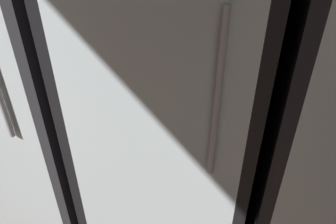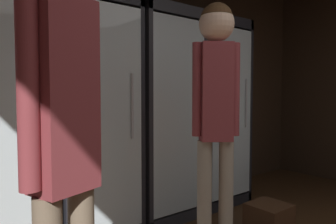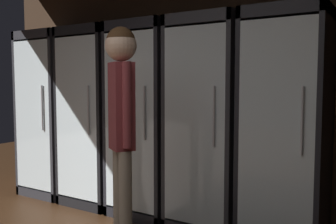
{
  "view_description": "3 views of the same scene",
  "coord_description": "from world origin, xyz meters",
  "px_view_note": "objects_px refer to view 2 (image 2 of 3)",
  "views": [
    {
      "loc": [
        -1.14,
        1.63,
        1.51
      ],
      "look_at": [
        -1.4,
        2.62,
        0.82
      ],
      "focal_mm": 34.28,
      "sensor_mm": 36.0,
      "label": 1
    },
    {
      "loc": [
        -1.78,
        0.29,
        1.15
      ],
      "look_at": [
        0.09,
        2.66,
        0.99
      ],
      "focal_mm": 33.46,
      "sensor_mm": 36.0,
      "label": 2
    },
    {
      "loc": [
        1.45,
        -0.43,
        1.34
      ],
      "look_at": [
        -0.31,
        2.44,
        1.08
      ],
      "focal_mm": 39.71,
      "sensor_mm": 36.0,
      "label": 3
    }
  ],
  "objects_px": {
    "cooler_far_right": "(207,113)",
    "wine_crate_floor": "(269,221)",
    "cooler_right": "(156,116)",
    "cooler_center": "(88,120)",
    "shopper_near": "(216,97)",
    "shopper_far": "(63,100)"
  },
  "relations": [
    {
      "from": "shopper_far",
      "to": "wine_crate_floor",
      "type": "bearing_deg",
      "value": 13.16
    },
    {
      "from": "cooler_right",
      "to": "shopper_near",
      "type": "bearing_deg",
      "value": -103.96
    },
    {
      "from": "cooler_center",
      "to": "wine_crate_floor",
      "type": "distance_m",
      "value": 1.68
    },
    {
      "from": "cooler_right",
      "to": "cooler_far_right",
      "type": "distance_m",
      "value": 0.7
    },
    {
      "from": "cooler_far_right",
      "to": "shopper_near",
      "type": "relative_size",
      "value": 1.11
    },
    {
      "from": "cooler_right",
      "to": "shopper_near",
      "type": "xyz_separation_m",
      "value": [
        -0.25,
        -1.01,
        0.19
      ]
    },
    {
      "from": "cooler_right",
      "to": "shopper_far",
      "type": "bearing_deg",
      "value": -134.85
    },
    {
      "from": "cooler_center",
      "to": "cooler_right",
      "type": "relative_size",
      "value": 1.0
    },
    {
      "from": "shopper_near",
      "to": "wine_crate_floor",
      "type": "xyz_separation_m",
      "value": [
        0.65,
        0.02,
        -1.0
      ]
    },
    {
      "from": "cooler_right",
      "to": "cooler_center",
      "type": "bearing_deg",
      "value": -179.97
    },
    {
      "from": "shopper_near",
      "to": "cooler_far_right",
      "type": "bearing_deg",
      "value": 46.88
    },
    {
      "from": "shopper_far",
      "to": "cooler_far_right",
      "type": "bearing_deg",
      "value": 33.95
    },
    {
      "from": "shopper_near",
      "to": "shopper_far",
      "type": "bearing_deg",
      "value": -160.69
    },
    {
      "from": "cooler_far_right",
      "to": "wine_crate_floor",
      "type": "bearing_deg",
      "value": -106.84
    },
    {
      "from": "cooler_right",
      "to": "shopper_far",
      "type": "distance_m",
      "value": 2.01
    },
    {
      "from": "cooler_far_right",
      "to": "shopper_near",
      "type": "height_order",
      "value": "cooler_far_right"
    },
    {
      "from": "wine_crate_floor",
      "to": "shopper_near",
      "type": "bearing_deg",
      "value": -178.55
    },
    {
      "from": "cooler_far_right",
      "to": "shopper_near",
      "type": "xyz_separation_m",
      "value": [
        -0.95,
        -1.01,
        0.19
      ]
    },
    {
      "from": "cooler_center",
      "to": "shopper_near",
      "type": "relative_size",
      "value": 1.11
    },
    {
      "from": "shopper_far",
      "to": "cooler_center",
      "type": "bearing_deg",
      "value": 63.21
    },
    {
      "from": "wine_crate_floor",
      "to": "cooler_center",
      "type": "bearing_deg",
      "value": 137.61
    },
    {
      "from": "cooler_right",
      "to": "cooler_far_right",
      "type": "relative_size",
      "value": 1.0
    }
  ]
}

